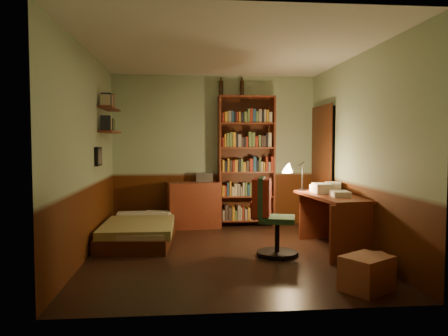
{
  "coord_description": "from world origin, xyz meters",
  "views": [
    {
      "loc": [
        -0.55,
        -5.6,
        1.44
      ],
      "look_at": [
        0.0,
        0.25,
        1.1
      ],
      "focal_mm": 35.0,
      "sensor_mm": 36.0,
      "label": 1
    }
  ],
  "objects": [
    {
      "name": "paper_stack",
      "position": [
        1.61,
        0.52,
        0.8
      ],
      "size": [
        0.32,
        0.37,
        0.12
      ],
      "primitive_type": "cube",
      "rotation": [
        0.0,
        0.0,
        -0.34
      ],
      "color": "silver",
      "rests_on": "desk"
    },
    {
      "name": "wall_front",
      "position": [
        0.0,
        -2.01,
        1.3
      ],
      "size": [
        3.5,
        0.02,
        2.6
      ],
      "primitive_type": "cube",
      "color": "#9AB18C",
      "rests_on": "ground"
    },
    {
      "name": "wall_shelf_lower",
      "position": [
        -1.64,
        1.1,
        1.6
      ],
      "size": [
        0.2,
        0.9,
        0.03
      ],
      "primitive_type": "cube",
      "color": "maroon",
      "rests_on": "wall_left"
    },
    {
      "name": "floor",
      "position": [
        0.0,
        0.0,
        -0.01
      ],
      "size": [
        3.5,
        4.0,
        0.02
      ],
      "primitive_type": "cube",
      "color": "black",
      "rests_on": "ground"
    },
    {
      "name": "desk_lamp",
      "position": [
        1.19,
        0.62,
        1.06
      ],
      "size": [
        0.2,
        0.2,
        0.63
      ],
      "primitive_type": "cone",
      "rotation": [
        0.0,
        0.0,
        0.04
      ],
      "color": "black",
      "rests_on": "desk"
    },
    {
      "name": "wall_back",
      "position": [
        0.0,
        2.01,
        1.3
      ],
      "size": [
        3.5,
        0.02,
        2.6
      ],
      "primitive_type": "cube",
      "color": "#9AB18C",
      "rests_on": "ground"
    },
    {
      "name": "bookshelf",
      "position": [
        0.54,
        1.85,
        1.12
      ],
      "size": [
        0.97,
        0.34,
        2.24
      ],
      "primitive_type": "cube",
      "rotation": [
        0.0,
        0.0,
        0.04
      ],
      "color": "maroon",
      "rests_on": "ground"
    },
    {
      "name": "dresser",
      "position": [
        -0.37,
        1.77,
        0.39
      ],
      "size": [
        0.93,
        0.57,
        0.77
      ],
      "primitive_type": "cube",
      "rotation": [
        0.0,
        0.0,
        0.16
      ],
      "color": "maroon",
      "rests_on": "ground"
    },
    {
      "name": "wall_left",
      "position": [
        -1.76,
        0.0,
        1.3
      ],
      "size": [
        0.02,
        4.0,
        2.6
      ],
      "primitive_type": "cube",
      "color": "#9AB18C",
      "rests_on": "ground"
    },
    {
      "name": "ceiling",
      "position": [
        0.0,
        0.0,
        2.61
      ],
      "size": [
        3.5,
        4.0,
        0.02
      ],
      "primitive_type": "cube",
      "color": "silver",
      "rests_on": "wall_back"
    },
    {
      "name": "office_chair",
      "position": [
        0.64,
        -0.19,
        0.44
      ],
      "size": [
        0.53,
        0.49,
        0.88
      ],
      "primitive_type": "cube",
      "rotation": [
        0.0,
        0.0,
        -0.27
      ],
      "color": "#294D2F",
      "rests_on": "ground"
    },
    {
      "name": "wall_shelf_upper",
      "position": [
        -1.64,
        1.1,
        1.95
      ],
      "size": [
        0.2,
        0.9,
        0.03
      ],
      "primitive_type": "cube",
      "color": "maroon",
      "rests_on": "wall_left"
    },
    {
      "name": "mini_stereo",
      "position": [
        -0.18,
        1.89,
        0.85
      ],
      "size": [
        0.31,
        0.25,
        0.15
      ],
      "primitive_type": "cube",
      "rotation": [
        0.0,
        0.0,
        -0.11
      ],
      "color": "#B2B2B7",
      "rests_on": "dresser"
    },
    {
      "name": "red_jacket",
      "position": [
        0.46,
        -0.01,
        1.11
      ],
      "size": [
        0.27,
        0.42,
        0.47
      ],
      "primitive_type": "cube",
      "rotation": [
        0.0,
        0.0,
        0.16
      ],
      "color": "#A62B21",
      "rests_on": "office_chair"
    },
    {
      "name": "cardboard_box_a",
      "position": [
        1.22,
        -1.57,
        0.17
      ],
      "size": [
        0.58,
        0.55,
        0.34
      ],
      "primitive_type": "cube",
      "rotation": [
        0.0,
        0.0,
        0.57
      ],
      "color": "#A46D51",
      "rests_on": "ground"
    },
    {
      "name": "desk",
      "position": [
        1.44,
        0.04,
        0.37
      ],
      "size": [
        0.73,
        1.44,
        0.74
      ],
      "primitive_type": "cube",
      "rotation": [
        0.0,
        0.0,
        0.11
      ],
      "color": "maroon",
      "rests_on": "ground"
    },
    {
      "name": "wall_right",
      "position": [
        1.76,
        0.0,
        1.3
      ],
      "size": [
        0.02,
        4.0,
        2.6
      ],
      "primitive_type": "cube",
      "color": "#9AB18C",
      "rests_on": "ground"
    },
    {
      "name": "cardboard_box_b",
      "position": [
        1.46,
        -1.17,
        0.12
      ],
      "size": [
        0.36,
        0.3,
        0.25
      ],
      "primitive_type": "cube",
      "rotation": [
        0.0,
        0.0,
        0.04
      ],
      "color": "#A46D51",
      "rests_on": "ground"
    },
    {
      "name": "bed",
      "position": [
        -1.19,
        0.8,
        0.26
      ],
      "size": [
        1.04,
        1.8,
        0.52
      ],
      "primitive_type": "cube",
      "rotation": [
        0.0,
        0.0,
        -0.07
      ],
      "color": "olive",
      "rests_on": "ground"
    },
    {
      "name": "door_trim",
      "position": [
        1.69,
        1.3,
        1.0
      ],
      "size": [
        0.02,
        0.98,
        2.08
      ],
      "primitive_type": "cube",
      "color": "#3D1B0C",
      "rests_on": "ground"
    },
    {
      "name": "bottle_right",
      "position": [
        0.48,
        1.96,
        2.37
      ],
      "size": [
        0.08,
        0.08,
        0.27
      ],
      "primitive_type": "cylinder",
      "rotation": [
        0.0,
        0.0,
        -0.16
      ],
      "color": "black",
      "rests_on": "bookshelf"
    },
    {
      "name": "doorway",
      "position": [
        1.72,
        1.3,
        1.0
      ],
      "size": [
        0.06,
        0.9,
        2.0
      ],
      "primitive_type": "cube",
      "color": "black",
      "rests_on": "ground"
    },
    {
      "name": "bottle_left",
      "position": [
        0.11,
        1.96,
        2.37
      ],
      "size": [
        0.07,
        0.07,
        0.27
      ],
      "primitive_type": "cylinder",
      "rotation": [
        0.0,
        0.0,
        0.05
      ],
      "color": "black",
      "rests_on": "bookshelf"
    },
    {
      "name": "framed_picture",
      "position": [
        -1.72,
        0.6,
        1.25
      ],
      "size": [
        0.04,
        0.32,
        0.26
      ],
      "primitive_type": "cube",
      "color": "black",
      "rests_on": "wall_left"
    }
  ]
}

